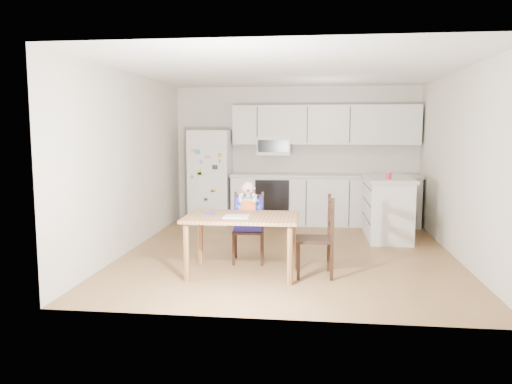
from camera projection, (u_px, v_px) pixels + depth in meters
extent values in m
cube|color=brown|center=(288.00, 253.00, 7.00)|extent=(4.50, 5.00, 0.01)
cube|color=beige|center=(296.00, 155.00, 9.31)|extent=(4.50, 0.02, 2.50)
cube|color=beige|center=(131.00, 162.00, 7.10)|extent=(0.02, 5.00, 2.50)
cube|color=beige|center=(459.00, 165.00, 6.58)|extent=(0.02, 5.00, 2.50)
cube|color=white|center=(290.00, 71.00, 6.69)|extent=(4.50, 5.00, 0.01)
cube|color=silver|center=(211.00, 177.00, 9.19)|extent=(0.72, 0.70, 1.70)
cube|color=silver|center=(324.00, 201.00, 9.05)|extent=(3.34, 0.60, 0.86)
cube|color=beige|center=(325.00, 176.00, 8.98)|extent=(3.37, 0.62, 0.05)
cube|color=black|center=(272.00, 202.00, 8.85)|extent=(0.60, 0.02, 0.80)
cube|color=silver|center=(325.00, 125.00, 9.01)|extent=(3.34, 0.34, 0.70)
cube|color=silver|center=(274.00, 146.00, 9.13)|extent=(0.60, 0.38, 0.33)
cube|color=silver|center=(387.00, 209.00, 7.89)|extent=(0.63, 1.27, 0.93)
cube|color=beige|center=(388.00, 178.00, 7.83)|extent=(0.70, 1.33, 0.05)
cylinder|color=#BC203C|center=(389.00, 176.00, 7.44)|extent=(0.08, 0.08, 0.10)
cube|color=brown|center=(242.00, 217.00, 5.86)|extent=(1.32, 0.85, 0.04)
cylinder|color=brown|center=(186.00, 252.00, 5.63)|extent=(0.07, 0.07, 0.67)
cylinder|color=brown|center=(200.00, 239.00, 6.32)|extent=(0.07, 0.07, 0.67)
cylinder|color=brown|center=(290.00, 255.00, 5.50)|extent=(0.07, 0.07, 0.67)
cylinder|color=brown|center=(293.00, 241.00, 6.19)|extent=(0.07, 0.07, 0.67)
cube|color=silver|center=(237.00, 216.00, 5.77)|extent=(0.29, 0.25, 0.01)
cylinder|color=#1F1AB8|center=(208.00, 213.00, 6.00)|extent=(0.12, 0.06, 0.02)
cube|color=black|center=(248.00, 231.00, 6.46)|extent=(0.42, 0.42, 0.03)
cube|color=black|center=(233.00, 250.00, 6.32)|extent=(0.04, 0.04, 0.40)
cube|color=black|center=(236.00, 244.00, 6.67)|extent=(0.04, 0.04, 0.40)
cube|color=black|center=(262.00, 250.00, 6.30)|extent=(0.04, 0.04, 0.40)
cube|color=black|center=(263.00, 244.00, 6.66)|extent=(0.04, 0.04, 0.40)
cube|color=black|center=(249.00, 210.00, 6.61)|extent=(0.40, 0.06, 0.47)
cube|color=#1F1AB8|center=(248.00, 226.00, 6.45)|extent=(0.38, 0.35, 0.09)
cube|color=#1F1AB8|center=(249.00, 209.00, 6.56)|extent=(0.36, 0.08, 0.32)
cube|color=#598CD1|center=(248.00, 222.00, 6.43)|extent=(0.30, 0.26, 0.02)
cube|color=#275D9D|center=(248.00, 206.00, 6.43)|extent=(0.22, 0.15, 0.25)
cube|color=#EC4523|center=(248.00, 207.00, 6.37)|extent=(0.18, 0.02, 0.19)
sphere|color=beige|center=(248.00, 188.00, 6.39)|extent=(0.17, 0.17, 0.16)
ellipsoid|color=olive|center=(248.00, 187.00, 6.39)|extent=(0.17, 0.16, 0.13)
cube|color=black|center=(314.00, 239.00, 5.85)|extent=(0.45, 0.45, 0.03)
cube|color=black|center=(297.00, 254.00, 6.07)|extent=(0.04, 0.04, 0.42)
cube|color=black|center=(328.00, 254.00, 6.05)|extent=(0.04, 0.04, 0.42)
cube|color=black|center=(298.00, 262.00, 5.70)|extent=(0.04, 0.04, 0.42)
cube|color=black|center=(332.00, 263.00, 5.68)|extent=(0.04, 0.04, 0.42)
cube|color=black|center=(331.00, 217.00, 5.81)|extent=(0.07, 0.42, 0.50)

